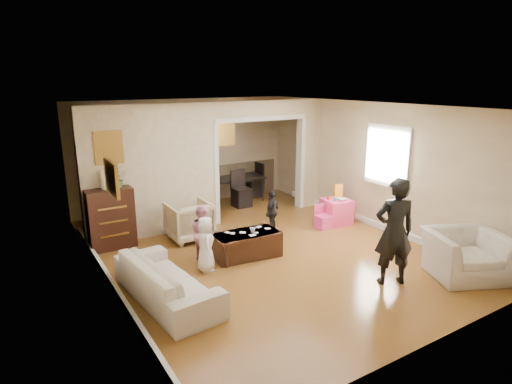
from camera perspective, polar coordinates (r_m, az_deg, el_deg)
floor at (r=7.92m, az=0.77°, el=-7.68°), size 7.00×7.00×0.00m
partition_left at (r=8.55m, az=-13.63°, el=2.72°), size 2.75×0.18×2.60m
partition_right at (r=10.38m, az=7.01°, el=5.12°), size 0.55×0.18×2.60m
partition_header at (r=9.45m, az=0.57°, el=11.15°), size 2.22×0.18×0.35m
window_pane at (r=8.94m, az=17.20°, el=4.63°), size 0.03×0.95×1.10m
framed_art_partition at (r=8.14m, az=-19.16°, el=5.66°), size 0.45×0.03×0.55m
framed_art_sofa_wall at (r=5.83m, az=-18.84°, el=1.81°), size 0.03×0.55×0.40m
framed_art_alcove at (r=10.93m, az=-4.08°, el=7.80°), size 0.45×0.03×0.55m
sofa at (r=6.26m, az=-11.89°, el=-11.45°), size 0.99×2.11×0.60m
armchair_back at (r=8.40m, az=-8.96°, el=-3.83°), size 0.80×0.83×0.74m
armchair_front at (r=7.54m, az=26.29°, el=-7.55°), size 1.42×1.35×0.72m
dresser at (r=8.29m, az=-18.95°, el=-3.34°), size 0.82×0.46×1.13m
table_lamp at (r=8.10m, az=-19.39°, el=1.67°), size 0.22×0.22×0.36m
potted_plant at (r=8.15m, az=-18.01°, el=1.71°), size 0.29×0.25×0.32m
coffee_table at (r=7.55m, az=-1.32°, el=-7.06°), size 1.23×0.73×0.44m
coffee_cup at (r=7.47m, az=-0.47°, el=-5.16°), size 0.11×0.11×0.09m
play_table at (r=9.38m, az=10.71°, el=-2.58°), size 0.62×0.62×0.54m
cereal_box at (r=9.41m, az=10.97°, el=0.13°), size 0.21×0.09×0.30m
cyan_cup at (r=9.19m, az=10.55°, el=-0.92°), size 0.08×0.08×0.08m
toy_block at (r=9.30m, az=9.76°, el=-0.79°), size 0.09×0.08×0.05m
play_bowl at (r=9.24m, az=11.53°, el=-0.98°), size 0.23×0.23×0.05m
dining_table at (r=10.98m, az=-3.63°, el=0.46°), size 1.90×1.25×0.62m
adult_person at (r=6.71m, az=18.06°, el=-5.07°), size 0.72×0.62×1.67m
child_kneel_a at (r=6.98m, az=-6.77°, el=-6.95°), size 0.41×0.51×0.92m
child_kneel_b at (r=7.41m, az=-7.21°, el=-5.42°), size 0.46×0.54×0.97m
child_toddler at (r=8.60m, az=2.17°, el=-2.65°), size 0.56×0.47×0.90m
craft_papers at (r=7.53m, az=-0.97°, el=-5.34°), size 0.82×0.46×0.00m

